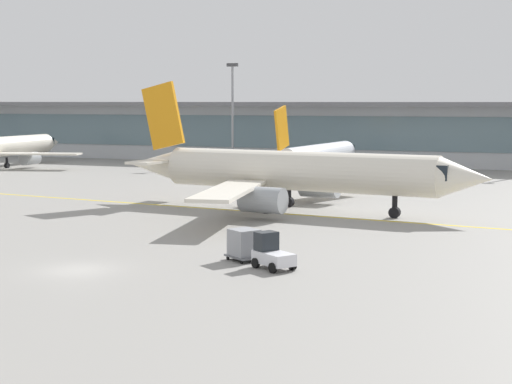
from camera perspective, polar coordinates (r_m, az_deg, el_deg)
name	(u,v)px	position (r m, az deg, el deg)	size (l,w,h in m)	color
ground_plane	(78,270)	(47.86, -12.49, -5.41)	(400.00, 400.00, 0.00)	gray
taxiway_centreline_stripe	(291,214)	(69.50, 2.53, -1.58)	(110.00, 0.36, 0.01)	yellow
terminal_concourse	(382,133)	(125.32, 8.93, 4.18)	(198.44, 11.00, 9.60)	#B2B7BC
gate_airplane_0	(1,147)	(125.07, -17.60, 3.04)	(27.45, 29.41, 9.77)	silver
gate_airplane_1	(317,156)	(102.94, 4.37, 2.56)	(25.82, 27.90, 9.24)	silver
taxiing_regional_jet	(294,172)	(71.18, 2.72, 1.42)	(35.03, 32.38, 11.60)	silver
baggage_tug	(272,253)	(46.96, 1.11, -4.37)	(2.94, 2.63, 2.10)	silver
cargo_dolly_lead	(244,244)	(49.23, -0.85, -3.67)	(2.64, 2.50, 1.94)	#595B60
apron_light_mast_1	(233,110)	(122.36, -1.67, 5.83)	(1.80, 0.36, 15.41)	gray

